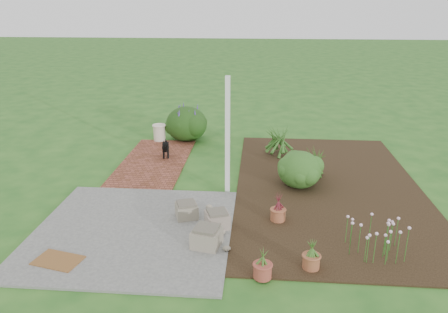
# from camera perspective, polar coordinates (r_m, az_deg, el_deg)

# --- Properties ---
(ground) EXTENTS (80.00, 80.00, 0.00)m
(ground) POSITION_cam_1_polar(r_m,az_deg,el_deg) (9.40, -1.43, -4.81)
(ground) COLOR #235A1C
(ground) RESTS_ON ground
(concrete_patio) EXTENTS (3.50, 3.50, 0.04)m
(concrete_patio) POSITION_cam_1_polar(r_m,az_deg,el_deg) (8.09, -11.76, -9.42)
(concrete_patio) COLOR #595956
(concrete_patio) RESTS_ON ground
(brick_path) EXTENTS (1.60, 3.50, 0.04)m
(brick_path) POSITION_cam_1_polar(r_m,az_deg,el_deg) (11.27, -9.09, -0.67)
(brick_path) COLOR brown
(brick_path) RESTS_ON ground
(garden_bed) EXTENTS (4.00, 7.00, 0.03)m
(garden_bed) POSITION_cam_1_polar(r_m,az_deg,el_deg) (9.92, 13.44, -3.91)
(garden_bed) COLOR black
(garden_bed) RESTS_ON ground
(veranda_post) EXTENTS (0.10, 0.10, 2.50)m
(veranda_post) POSITION_cam_1_polar(r_m,az_deg,el_deg) (9.02, 0.47, 2.63)
(veranda_post) COLOR white
(veranda_post) RESTS_ON ground
(stone_trough_near) EXTENTS (0.53, 0.53, 0.30)m
(stone_trough_near) POSITION_cam_1_polar(r_m,az_deg,el_deg) (7.37, -2.27, -10.53)
(stone_trough_near) COLOR #77715C
(stone_trough_near) RESTS_ON concrete_patio
(stone_trough_mid) EXTENTS (0.50, 0.50, 0.26)m
(stone_trough_mid) POSITION_cam_1_polar(r_m,az_deg,el_deg) (8.30, -4.91, -7.06)
(stone_trough_mid) COLOR #796E5D
(stone_trough_mid) RESTS_ON concrete_patio
(stone_trough_far) EXTENTS (0.51, 0.51, 0.27)m
(stone_trough_far) POSITION_cam_1_polar(r_m,az_deg,el_deg) (7.94, -0.87, -8.28)
(stone_trough_far) COLOR gray
(stone_trough_far) RESTS_ON concrete_patio
(coir_doormat) EXTENTS (0.80, 0.61, 0.02)m
(coir_doormat) POSITION_cam_1_polar(r_m,az_deg,el_deg) (7.52, -20.87, -12.55)
(coir_doormat) COLOR brown
(coir_doormat) RESTS_ON concrete_patio
(black_dog) EXTENTS (0.24, 0.55, 0.48)m
(black_dog) POSITION_cam_1_polar(r_m,az_deg,el_deg) (11.39, -7.64, 1.24)
(black_dog) COLOR black
(black_dog) RESTS_ON brick_path
(cream_ceramic_urn) EXTENTS (0.45, 0.45, 0.46)m
(cream_ceramic_urn) POSITION_cam_1_polar(r_m,az_deg,el_deg) (12.84, -8.44, 3.09)
(cream_ceramic_urn) COLOR beige
(cream_ceramic_urn) RESTS_ON brick_path
(evergreen_shrub) EXTENTS (1.22, 1.22, 0.81)m
(evergreen_shrub) POSITION_cam_1_polar(r_m,az_deg,el_deg) (9.67, 9.85, -1.57)
(evergreen_shrub) COLOR #0E3512
(evergreen_shrub) RESTS_ON garden_bed
(agapanthus_clump_back) EXTENTS (1.10, 1.10, 0.78)m
(agapanthus_clump_back) POSITION_cam_1_polar(r_m,az_deg,el_deg) (10.33, 11.68, -0.37)
(agapanthus_clump_back) COLOR #113E0D
(agapanthus_clump_back) RESTS_ON garden_bed
(agapanthus_clump_front) EXTENTS (1.33, 1.33, 0.91)m
(agapanthus_clump_front) POSITION_cam_1_polar(r_m,az_deg,el_deg) (11.59, 7.05, 2.44)
(agapanthus_clump_front) COLOR #133F15
(agapanthus_clump_front) RESTS_ON garden_bed
(pink_flower_patch) EXTENTS (1.23, 1.23, 0.60)m
(pink_flower_patch) POSITION_cam_1_polar(r_m,az_deg,el_deg) (7.51, 19.32, -9.88)
(pink_flower_patch) COLOR #113D0F
(pink_flower_patch) RESTS_ON garden_bed
(terracotta_pot_bronze) EXTENTS (0.37, 0.37, 0.22)m
(terracotta_pot_bronze) POSITION_cam_1_polar(r_m,az_deg,el_deg) (8.25, 7.06, -7.53)
(terracotta_pot_bronze) COLOR #9B5534
(terracotta_pot_bronze) RESTS_ON garden_bed
(terracotta_pot_small_left) EXTENTS (0.32, 0.32, 0.22)m
(terracotta_pot_small_left) POSITION_cam_1_polar(r_m,az_deg,el_deg) (6.99, 11.31, -13.29)
(terracotta_pot_small_left) COLOR #965332
(terracotta_pot_small_left) RESTS_ON garden_bed
(terracotta_pot_small_right) EXTENTS (0.32, 0.32, 0.23)m
(terracotta_pot_small_right) POSITION_cam_1_polar(r_m,az_deg,el_deg) (6.67, 5.06, -14.64)
(terracotta_pot_small_right) COLOR #9A4134
(terracotta_pot_small_right) RESTS_ON garden_bed
(purple_flowering_bush) EXTENTS (1.55, 1.55, 1.02)m
(purple_flowering_bush) POSITION_cam_1_polar(r_m,az_deg,el_deg) (12.85, -4.93, 4.38)
(purple_flowering_bush) COLOR black
(purple_flowering_bush) RESTS_ON ground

